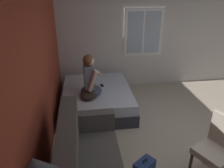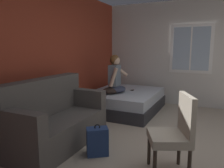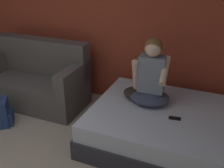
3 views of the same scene
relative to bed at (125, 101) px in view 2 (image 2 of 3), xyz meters
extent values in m
plane|color=tan|center=(-1.54, -1.73, -0.24)|extent=(40.00, 40.00, 0.00)
cube|color=#993823|center=(-1.54, 0.97, 1.11)|extent=(10.36, 0.16, 2.70)
cube|color=silver|center=(1.21, -1.73, 1.11)|extent=(0.16, 6.66, 2.70)
cube|color=white|center=(1.12, -1.33, 1.25)|extent=(0.02, 1.04, 1.24)
cube|color=#9EB2C6|center=(1.11, -1.33, 1.25)|extent=(0.01, 0.88, 1.08)
cube|color=white|center=(1.11, -1.33, 1.25)|extent=(0.01, 0.04, 1.08)
cube|color=#2D2D33|center=(0.00, 0.00, -0.11)|extent=(1.88, 1.55, 0.26)
cube|color=silver|center=(0.00, 0.00, 0.13)|extent=(1.82, 1.50, 0.22)
cube|color=#514C47|center=(-2.22, 0.21, -0.02)|extent=(1.71, 0.81, 0.44)
cube|color=#514C47|center=(-2.22, 0.51, 0.50)|extent=(1.70, 0.25, 0.60)
cube|color=#514C47|center=(-2.98, 0.20, 0.36)|extent=(0.19, 0.80, 0.32)
cube|color=#514C47|center=(-1.46, 0.21, 0.36)|extent=(0.19, 0.80, 0.32)
cylinder|color=#382D23|center=(-2.18, -1.23, -0.04)|extent=(0.04, 0.04, 0.40)
cylinder|color=#382D23|center=(-2.53, -1.40, -0.04)|extent=(0.04, 0.04, 0.40)
cylinder|color=#382D23|center=(-2.01, -1.59, -0.04)|extent=(0.04, 0.04, 0.40)
cylinder|color=#382D23|center=(-2.36, -1.76, -0.04)|extent=(0.04, 0.04, 0.40)
cube|color=#B2A893|center=(-2.27, -1.50, 0.21)|extent=(0.61, 0.61, 0.10)
cube|color=#B2A893|center=(-2.18, -1.68, 0.50)|extent=(0.44, 0.25, 0.48)
ellipsoid|color=#383D51|center=(-0.24, 0.13, 0.32)|extent=(0.55, 0.48, 0.16)
cube|color=slate|center=(-0.24, 0.17, 0.64)|extent=(0.34, 0.22, 0.48)
cylinder|color=#DBB293|center=(-0.44, 0.10, 0.62)|extent=(0.10, 0.22, 0.44)
cylinder|color=#DBB293|center=(-0.07, 0.10, 0.74)|extent=(0.11, 0.38, 0.29)
sphere|color=#DBB293|center=(-0.24, 0.15, 0.99)|extent=(0.21, 0.21, 0.21)
ellipsoid|color=brown|center=(-0.24, 0.17, 1.00)|extent=(0.24, 0.24, 0.23)
cube|color=navy|center=(-2.25, -0.50, -0.04)|extent=(0.32, 0.35, 0.40)
cube|color=navy|center=(-2.16, -0.43, -0.13)|extent=(0.18, 0.22, 0.18)
torus|color=black|center=(-2.25, -0.50, 0.18)|extent=(0.06, 0.08, 0.09)
ellipsoid|color=#2D231E|center=(-0.39, 0.18, 0.31)|extent=(0.54, 0.44, 0.14)
cube|color=black|center=(0.15, -0.13, 0.25)|extent=(0.15, 0.09, 0.01)
camera|label=1|loc=(-4.45, 0.25, 2.38)|focal=35.00mm
camera|label=2|loc=(-4.79, -1.95, 1.29)|focal=35.00mm
camera|label=3|loc=(0.49, -2.87, 1.96)|focal=42.00mm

